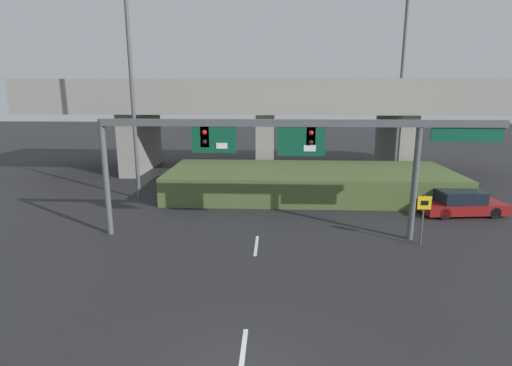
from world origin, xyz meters
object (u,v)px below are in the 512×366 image
object	(u,v)px
signal_gantry	(288,141)
speed_limit_sign	(423,213)
highway_light_pole_near	(131,74)
highway_light_pole_far	(401,88)
parked_sedan_near_right	(461,203)

from	to	relation	value
signal_gantry	speed_limit_sign	xyz separation A→B (m)	(6.05, -0.79, -3.07)
highway_light_pole_near	highway_light_pole_far	world-z (taller)	highway_light_pole_near
speed_limit_sign	highway_light_pole_near	world-z (taller)	highway_light_pole_near
signal_gantry	highway_light_pole_far	bearing A→B (deg)	54.76
highway_light_pole_far	parked_sedan_near_right	bearing A→B (deg)	-79.64
highway_light_pole_near	parked_sedan_near_right	distance (m)	20.72
signal_gantry	speed_limit_sign	bearing A→B (deg)	-7.48
signal_gantry	parked_sedan_near_right	world-z (taller)	signal_gantry
signal_gantry	speed_limit_sign	world-z (taller)	signal_gantry
signal_gantry	speed_limit_sign	size ratio (longest dim) A/B	7.76
speed_limit_sign	highway_light_pole_near	xyz separation A→B (m)	(-15.41, 7.35, 6.29)
speed_limit_sign	highway_light_pole_far	distance (m)	14.10
signal_gantry	highway_light_pole_near	world-z (taller)	highway_light_pole_near
signal_gantry	highway_light_pole_far	xyz separation A→B (m)	(8.46, 11.98, 2.38)
signal_gantry	highway_light_pole_near	bearing A→B (deg)	144.98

